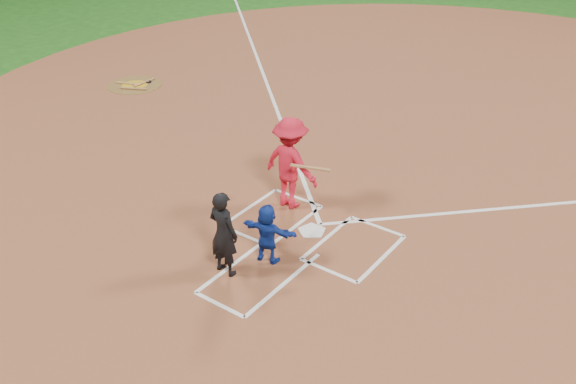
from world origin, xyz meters
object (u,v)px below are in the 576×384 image
Objects in this scene: home_plate at (312,231)px; umpire at (223,233)px; on_deck_circle at (135,85)px; catcher at (267,233)px; batter_at_plate at (290,163)px.

umpire reaches higher than home_plate.
on_deck_circle is (-9.14, 3.65, -0.00)m from home_plate.
batter_at_plate is (-0.83, 1.88, 0.41)m from catcher.
on_deck_circle is 8.80m from batter_at_plate.
catcher reaches higher than on_deck_circle.
home_plate reaches higher than on_deck_circle.
batter_at_plate reaches higher than catcher.
catcher reaches higher than home_plate.
umpire is (-0.40, -0.73, 0.24)m from catcher.
umpire is at bearing -80.83° from batter_at_plate.
batter_at_plate reaches higher than on_deck_circle.
batter_at_plate is (8.19, -3.06, 0.99)m from on_deck_circle.
home_plate is 0.30× the size of batter_at_plate.
umpire reaches higher than catcher.
umpire is at bearing 50.81° from catcher.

